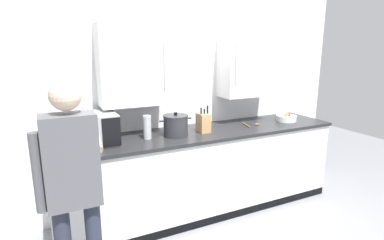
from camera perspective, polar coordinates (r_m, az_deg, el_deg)
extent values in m
cube|color=white|center=(3.61, -0.93, 5.47)|extent=(4.19, 0.10, 2.67)
cube|color=white|center=(3.15, -11.06, 9.98)|extent=(0.67, 0.32, 0.80)
cylinder|color=#B7BABF|center=(3.07, -5.11, 10.09)|extent=(0.01, 0.01, 0.48)
cube|color=white|center=(3.76, 10.31, 10.50)|extent=(0.67, 0.32, 0.80)
cylinder|color=#B7BABF|center=(3.46, 8.26, 10.36)|extent=(0.01, 0.01, 0.48)
cube|color=white|center=(3.51, 1.87, -9.77)|extent=(3.15, 0.66, 0.90)
cube|color=#232326|center=(3.35, 1.93, -2.36)|extent=(3.19, 0.70, 0.03)
cube|color=black|center=(3.45, 4.36, -17.83)|extent=(3.15, 0.04, 0.09)
cube|color=#B7BABF|center=(3.01, -19.47, -1.73)|extent=(0.59, 0.40, 0.29)
cube|color=beige|center=(2.99, -21.00, -1.93)|extent=(0.38, 0.34, 0.23)
cube|color=black|center=(2.84, -14.75, -2.26)|extent=(0.16, 0.01, 0.27)
cube|color=black|center=(2.60, -23.79, -4.37)|extent=(0.11, 0.42, 0.27)
cylinder|color=white|center=(3.98, 17.16, 0.33)|extent=(0.24, 0.24, 0.07)
cylinder|color=slate|center=(3.98, 17.17, 0.54)|extent=(0.20, 0.20, 0.04)
sphere|color=#511E5B|center=(3.96, 17.51, 0.70)|extent=(0.05, 0.05, 0.05)
sphere|color=red|center=(4.00, 17.46, 0.86)|extent=(0.06, 0.06, 0.06)
sphere|color=orange|center=(3.96, 17.32, 0.77)|extent=(0.06, 0.06, 0.06)
cylinder|color=brown|center=(3.64, 10.04, -0.89)|extent=(0.06, 0.21, 0.01)
ellipsoid|color=brown|center=(3.69, 11.99, -0.76)|extent=(0.07, 0.06, 0.02)
cylinder|color=#B7BABF|center=(3.07, -8.33, -1.61)|extent=(0.08, 0.08, 0.21)
cylinder|color=#B7BABF|center=(3.04, -8.40, 0.56)|extent=(0.08, 0.08, 0.03)
cube|color=tan|center=(3.29, 2.10, -0.52)|extent=(0.11, 0.15, 0.20)
cylinder|color=black|center=(3.22, 1.71, 1.69)|extent=(0.02, 0.02, 0.07)
cylinder|color=black|center=(3.24, 2.31, 1.61)|extent=(0.02, 0.02, 0.05)
cylinder|color=black|center=(3.26, 2.91, 1.96)|extent=(0.02, 0.02, 0.09)
cylinder|color=#2D2D33|center=(3.14, -3.05, -1.18)|extent=(0.25, 0.25, 0.20)
cylinder|color=#2D2D33|center=(3.12, -3.07, 0.76)|extent=(0.25, 0.25, 0.02)
cylinder|color=black|center=(3.11, -3.08, 1.17)|extent=(0.04, 0.04, 0.03)
cylinder|color=#2D2D33|center=(3.07, -5.64, -0.21)|extent=(0.05, 0.02, 0.02)
cylinder|color=#2D2D33|center=(3.19, -0.58, 0.34)|extent=(0.05, 0.02, 0.02)
cube|color=#56565B|center=(2.15, -21.55, -7.05)|extent=(0.34, 0.20, 0.62)
sphere|color=beige|center=(2.05, -22.56, 4.31)|extent=(0.20, 0.20, 0.20)
cylinder|color=beige|center=(2.38, -18.19, -1.16)|extent=(0.08, 0.56, 0.27)
cylinder|color=#56565B|center=(2.17, -26.76, -8.83)|extent=(0.07, 0.07, 0.53)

